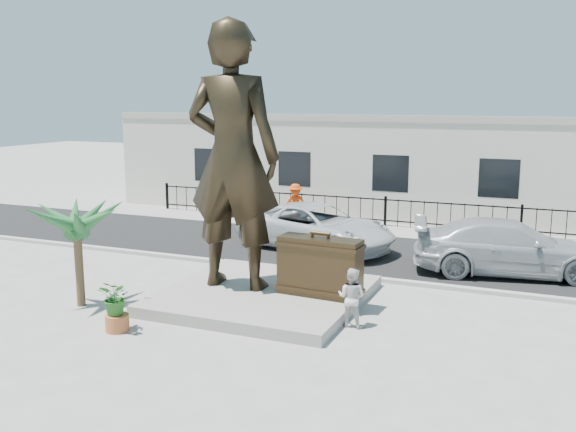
{
  "coord_description": "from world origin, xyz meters",
  "views": [
    {
      "loc": [
        6.59,
        -13.74,
        5.49
      ],
      "look_at": [
        0.0,
        2.0,
        2.3
      ],
      "focal_mm": 40.0,
      "sensor_mm": 36.0,
      "label": 1
    }
  ],
  "objects_px": {
    "statue": "(233,157)",
    "suitcase": "(320,267)",
    "tourist": "(351,297)",
    "car_white": "(316,227)"
  },
  "relations": [
    {
      "from": "statue",
      "to": "car_white",
      "type": "distance_m",
      "value": 6.79
    },
    {
      "from": "statue",
      "to": "suitcase",
      "type": "xyz_separation_m",
      "value": [
        2.48,
        0.08,
        -2.81
      ]
    },
    {
      "from": "statue",
      "to": "tourist",
      "type": "bearing_deg",
      "value": 160.51
    },
    {
      "from": "statue",
      "to": "suitcase",
      "type": "relative_size",
      "value": 3.25
    },
    {
      "from": "tourist",
      "to": "statue",
      "type": "bearing_deg",
      "value": -11.65
    },
    {
      "from": "statue",
      "to": "tourist",
      "type": "height_order",
      "value": "statue"
    },
    {
      "from": "suitcase",
      "to": "statue",
      "type": "bearing_deg",
      "value": -174.32
    },
    {
      "from": "suitcase",
      "to": "tourist",
      "type": "bearing_deg",
      "value": -38.98
    },
    {
      "from": "car_white",
      "to": "suitcase",
      "type": "bearing_deg",
      "value": -144.14
    },
    {
      "from": "suitcase",
      "to": "tourist",
      "type": "distance_m",
      "value": 1.7
    }
  ]
}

